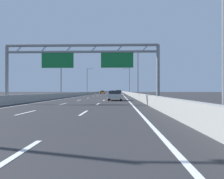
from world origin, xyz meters
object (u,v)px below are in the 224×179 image
(orange_car, at_px, (102,92))
(silver_car, at_px, (115,95))
(sign_gantry, at_px, (83,58))
(blue_car, at_px, (119,92))
(streetlamp_left_mid, at_px, (62,71))
(streetlamp_right_mid, at_px, (137,70))
(black_car, at_px, (112,92))
(white_car, at_px, (118,93))
(streetlamp_left_far, at_px, (88,80))
(streetlamp_right_far, at_px, (129,80))

(orange_car, bearing_deg, silver_car, -84.09)
(sign_gantry, height_order, blue_car, sign_gantry)
(orange_car, distance_m, silver_car, 66.95)
(streetlamp_left_mid, distance_m, streetlamp_right_mid, 14.93)
(black_car, relative_size, white_car, 1.04)
(streetlamp_left_far, xyz_separation_m, silver_car, (10.87, -48.77, -4.67))
(streetlamp_left_far, xyz_separation_m, blue_car, (11.21, 34.98, -4.65))
(blue_car, bearing_deg, streetlamp_right_far, -83.92)
(streetlamp_right_mid, relative_size, streetlamp_right_far, 1.00)
(streetlamp_left_mid, bearing_deg, white_car, 58.77)
(orange_car, height_order, blue_car, blue_car)
(orange_car, distance_m, white_car, 35.89)
(black_car, distance_m, silver_car, 102.50)
(orange_car, height_order, white_car, white_car)
(streetlamp_right_mid, height_order, streetlamp_left_far, same)
(streetlamp_left_mid, height_order, black_car, streetlamp_left_mid)
(streetlamp_left_mid, bearing_deg, silver_car, -49.85)
(streetlamp_right_mid, height_order, silver_car, streetlamp_right_mid)
(streetlamp_right_mid, height_order, black_car, streetlamp_right_mid)
(black_car, bearing_deg, streetlamp_right_mid, -85.14)
(streetlamp_right_far, bearing_deg, blue_car, 96.08)
(orange_car, relative_size, blue_car, 1.03)
(streetlamp_left_far, height_order, blue_car, streetlamp_left_far)
(blue_car, xyz_separation_m, white_car, (0.04, -52.30, 0.02))
(orange_car, bearing_deg, blue_car, 67.15)
(streetlamp_left_far, bearing_deg, orange_car, 77.42)
(streetlamp_left_mid, xyz_separation_m, black_car, (7.32, 89.55, -4.63))
(sign_gantry, relative_size, streetlamp_left_far, 1.73)
(streetlamp_left_far, bearing_deg, streetlamp_right_mid, -67.40)
(streetlamp_right_far, height_order, silver_car, streetlamp_right_far)
(silver_car, bearing_deg, sign_gantry, -112.95)
(streetlamp_right_far, bearing_deg, sign_gantry, -97.39)
(streetlamp_left_mid, distance_m, streetlamp_right_far, 38.86)
(streetlamp_left_far, distance_m, white_car, 21.17)
(streetlamp_right_mid, bearing_deg, orange_car, 101.53)
(streetlamp_left_far, relative_size, blue_car, 2.25)
(sign_gantry, bearing_deg, white_car, 84.68)
(sign_gantry, height_order, black_car, sign_gantry)
(sign_gantry, xyz_separation_m, streetlamp_left_mid, (-7.60, 20.61, 0.58))
(streetlamp_right_far, relative_size, white_car, 2.30)
(orange_car, bearing_deg, black_car, 84.68)
(blue_car, bearing_deg, black_car, 101.76)
(white_car, xyz_separation_m, silver_car, (-0.37, -31.44, -0.04))
(streetlamp_left_mid, distance_m, black_car, 89.97)
(sign_gantry, height_order, streetlamp_right_far, streetlamp_right_far)
(blue_car, bearing_deg, sign_gantry, -92.25)
(sign_gantry, bearing_deg, blue_car, 87.75)
(silver_car, bearing_deg, streetlamp_right_mid, 72.53)
(black_car, xyz_separation_m, silver_car, (3.56, -102.44, -0.04))
(streetlamp_left_far, xyz_separation_m, orange_car, (3.98, 17.82, -4.67))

